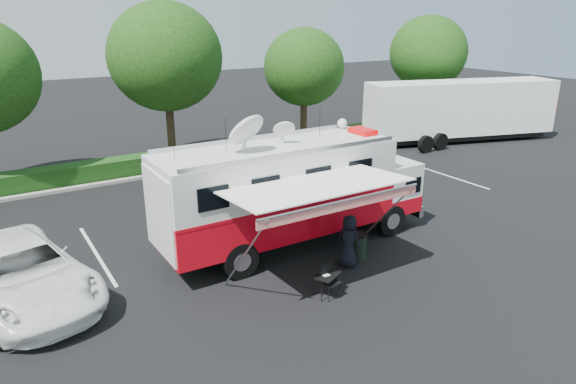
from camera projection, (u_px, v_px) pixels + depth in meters
name	position (u px, v px, depth m)	size (l,w,h in m)	color
ground_plane	(295.00, 244.00, 19.14)	(120.00, 120.00, 0.00)	black
back_border	(187.00, 74.00, 28.42)	(60.00, 6.14, 8.87)	#9E998E
stall_lines	(246.00, 220.00, 21.30)	(24.12, 5.50, 0.01)	silver
command_truck	(293.00, 191.00, 18.41)	(10.22, 2.81, 4.91)	black
awning	(320.00, 190.00, 15.27)	(5.58, 2.87, 3.37)	white
white_suv	(27.00, 300.00, 15.35)	(2.99, 6.49, 1.80)	white
person	(348.00, 266.00, 17.46)	(0.90, 0.58, 1.83)	black
folding_table	(327.00, 276.00, 15.42)	(1.00, 0.88, 0.71)	black
folding_chair	(328.00, 277.00, 15.42)	(0.56, 0.58, 1.05)	black
trash_bin	(358.00, 246.00, 17.86)	(0.62, 0.62, 0.92)	black
semi_trailer	(460.00, 110.00, 34.21)	(13.11, 6.37, 3.97)	white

